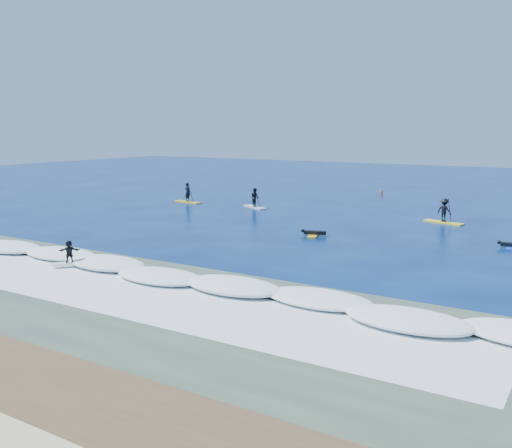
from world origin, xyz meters
The scene contains 11 objects.
ground centered at (0.00, 0.00, 0.00)m, with size 160.00×160.00×0.00m, color #031443.
shallow_water centered at (0.00, -14.00, 0.01)m, with size 90.00×13.00×0.01m, color #35493A.
breaking_wave centered at (0.00, -10.00, 0.00)m, with size 40.00×6.00×0.30m, color white.
whitewater centered at (0.00, -13.00, 0.00)m, with size 34.00×5.00×0.02m, color silver.
sup_paddler_left centered at (-15.59, 12.54, 0.69)m, with size 3.23×1.29×2.21m.
sup_paddler_center centered at (-8.17, 12.91, 0.77)m, with size 2.93×2.00×2.05m.
sup_paddler_right centered at (8.44, 13.39, 0.85)m, with size 3.18×1.64×2.17m.
prone_paddler_near centered at (2.31, 3.50, 0.15)m, with size 1.67×2.20×0.45m.
prone_paddler_far centered at (14.18, 6.22, 0.14)m, with size 1.59×2.05×0.42m.
wave_surfer centered at (-4.62, -11.04, 0.74)m, with size 1.61×1.58×1.28m.
marker_buoy centered at (-1.87, 28.68, 0.26)m, with size 0.25×0.25×0.59m.
Camera 1 is at (18.76, -30.46, 7.21)m, focal length 40.00 mm.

